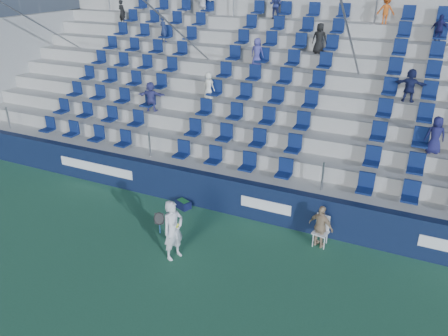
{
  "coord_description": "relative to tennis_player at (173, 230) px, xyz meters",
  "views": [
    {
      "loc": [
        5.23,
        -7.97,
        7.18
      ],
      "look_at": [
        0.2,
        2.8,
        1.7
      ],
      "focal_mm": 35.0,
      "sensor_mm": 36.0,
      "label": 1
    }
  ],
  "objects": [
    {
      "name": "ball_bin",
      "position": [
        -1.12,
        2.42,
        -0.71
      ],
      "size": [
        0.56,
        0.47,
        0.27
      ],
      "color": "#0E1335",
      "rests_on": "ground"
    },
    {
      "name": "grandstand",
      "position": [
        0.14,
        7.91,
        1.28
      ],
      "size": [
        24.0,
        8.17,
        6.63
      ],
      "color": "#A1A09B",
      "rests_on": "ground"
    },
    {
      "name": "line_judge",
      "position": [
        3.44,
        2.17,
        -0.22
      ],
      "size": [
        0.81,
        0.53,
        1.28
      ],
      "primitive_type": "imported",
      "rotation": [
        0.0,
        0.0,
        2.82
      ],
      "color": "tan",
      "rests_on": "ground"
    },
    {
      "name": "line_judge_chair",
      "position": [
        3.44,
        2.31,
        -0.34
      ],
      "size": [
        0.46,
        0.47,
        0.9
      ],
      "color": "white",
      "rests_on": "ground"
    },
    {
      "name": "tennis_player",
      "position": [
        0.0,
        0.0,
        0.0
      ],
      "size": [
        0.7,
        0.73,
        1.71
      ],
      "color": "silver",
      "rests_on": "ground"
    },
    {
      "name": "ground",
      "position": [
        0.13,
        -0.33,
        -0.86
      ],
      "size": [
        70.0,
        70.0,
        0.0
      ],
      "primitive_type": "plane",
      "color": "#2B6446",
      "rests_on": "ground"
    },
    {
      "name": "sponsor_wall",
      "position": [
        0.13,
        2.82,
        -0.26
      ],
      "size": [
        24.0,
        0.32,
        1.2
      ],
      "color": "#0F1A39",
      "rests_on": "ground"
    }
  ]
}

